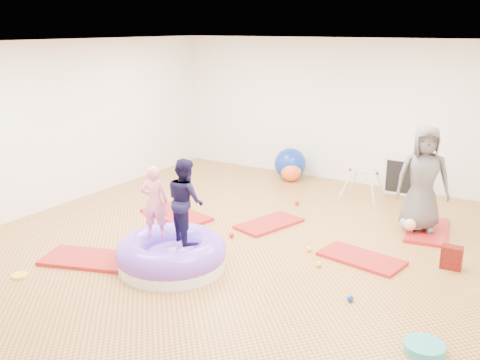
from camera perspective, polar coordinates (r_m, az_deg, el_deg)
The scene contains 19 objects.
room at distance 7.23m, azimuth -1.25°, elevation 3.25°, with size 7.01×8.01×2.81m.
gym_mat_front_left at distance 7.46m, azimuth -15.73°, elevation -8.11°, with size 1.23×0.61×0.05m, color #B3171F.
gym_mat_mid_left at distance 8.84m, azimuth -6.82°, elevation -3.72°, with size 1.20×0.60×0.05m, color #B3171F.
gym_mat_center_back at distance 8.42m, azimuth 3.13°, elevation -4.67°, with size 1.07×0.53×0.04m, color #B3171F.
gym_mat_right at distance 7.39m, azimuth 12.80°, elevation -8.15°, with size 1.09×0.55×0.05m, color #B3171F.
gym_mat_rear_right at distance 8.63m, azimuth 19.37°, elevation -5.08°, with size 1.18×0.59×0.05m, color #B3171F.
inflatable_cushion at distance 7.01m, azimuth -7.32°, elevation -7.88°, with size 1.42×1.42×0.45m.
child_pink at distance 6.93m, azimuth -9.14°, elevation -1.92°, with size 0.35×0.23×0.95m, color pink.
child_navy at distance 6.72m, azimuth -5.86°, elevation -1.78°, with size 0.53×0.41×1.08m, color black.
adult_caregiver at distance 8.33m, azimuth 18.94°, elevation 0.14°, with size 0.77×0.50×1.58m, color #4F4F4F.
infant at distance 8.44m, azimuth 17.90°, elevation -4.41°, with size 0.38×0.39×0.22m.
ball_pit_balls at distance 7.56m, azimuth 4.10°, elevation -7.05°, with size 2.62×2.83×0.08m.
exercise_ball_blue at distance 10.88m, azimuth 5.37°, elevation 1.75°, with size 0.64×0.64×0.64m, color #0F33A4.
exercise_ball_orange at distance 10.74m, azimuth 5.46°, elevation 0.92°, with size 0.41×0.41×0.41m, color #FC5729.
infant_play_gym at distance 9.85m, azimuth 13.00°, elevation 0.02°, with size 0.68×0.64×0.52m.
cube_shelf at distance 10.35m, azimuth 17.13°, elevation 0.47°, with size 0.69×0.34×0.69m.
balance_disc at distance 5.65m, azimuth 19.06°, elevation -16.54°, with size 0.39×0.39×0.09m, color #32AAAF.
backpack at distance 7.44m, azimuth 21.64°, elevation -7.68°, with size 0.26×0.16×0.30m, color #A3190E.
yellow_toy at distance 7.30m, azimuth -22.44°, elevation -9.40°, with size 0.20×0.20×0.03m, color yellow.
Camera 1 is at (3.81, -5.92, 3.01)m, focal length 40.00 mm.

